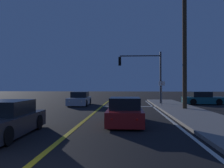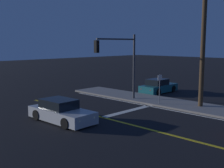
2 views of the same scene
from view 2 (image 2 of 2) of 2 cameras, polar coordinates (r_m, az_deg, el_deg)
stop_bar at (r=20.29m, az=3.30°, el=-5.36°), size 5.02×0.50×0.01m
car_mid_block_silver at (r=17.82m, az=-10.11°, el=-5.48°), size 2.03×4.64×1.34m
car_side_waiting_teal at (r=27.97m, az=9.21°, el=-0.53°), size 4.18×1.84×1.34m
traffic_signal_near_right at (r=22.53m, az=1.73°, el=5.42°), size 4.43×0.28×5.45m
utility_pole_right at (r=21.67m, az=17.79°, el=10.32°), size 1.70×0.34×11.10m
street_sign_corner at (r=22.03m, az=9.45°, el=-0.13°), size 0.56×0.08×2.40m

